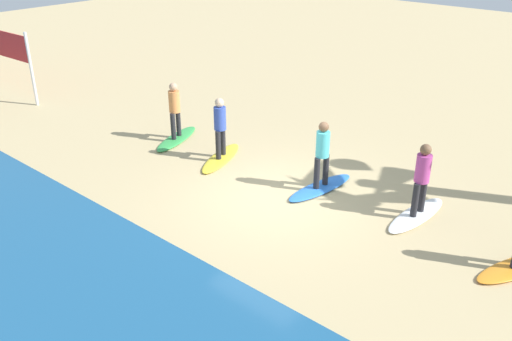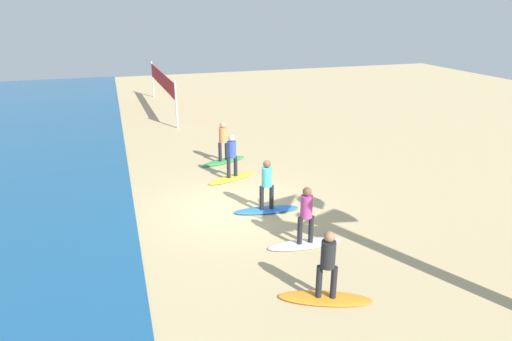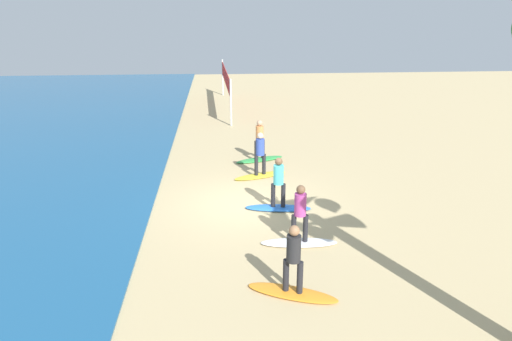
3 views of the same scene
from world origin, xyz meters
The scene contains 9 objects.
ground_plane centered at (0.00, 0.00, 0.00)m, with size 60.00×60.00×0.00m, color tan.
surfboard_white centered at (-2.86, -1.31, 0.04)m, with size 2.10×0.56×0.09m, color white.
surfer_white centered at (-2.86, -1.31, 1.04)m, with size 0.32×0.46×1.64m.
surfboard_blue centered at (-0.50, -1.01, 0.04)m, with size 2.10×0.56×0.09m, color blue.
surfer_blue centered at (-0.50, -1.01, 1.04)m, with size 0.32×0.46×1.64m.
surfboard_yellow centered at (2.54, -0.70, 0.04)m, with size 2.10×0.56×0.09m, color yellow.
surfer_yellow centered at (2.54, -0.70, 1.04)m, with size 0.32×0.44×1.64m.
surfboard_green centered at (4.49, -0.84, 0.04)m, with size 2.10×0.56×0.09m, color green.
surfer_green centered at (4.49, -0.84, 1.04)m, with size 0.32×0.44×1.64m.
Camera 1 is at (-7.08, 8.94, 6.13)m, focal length 38.63 mm.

